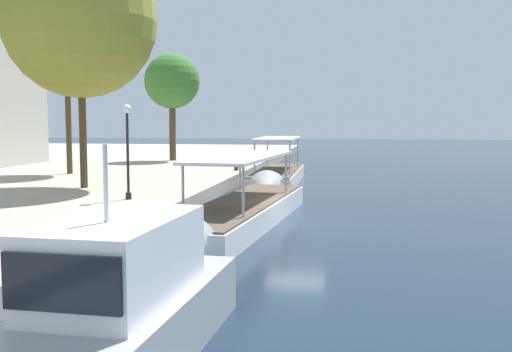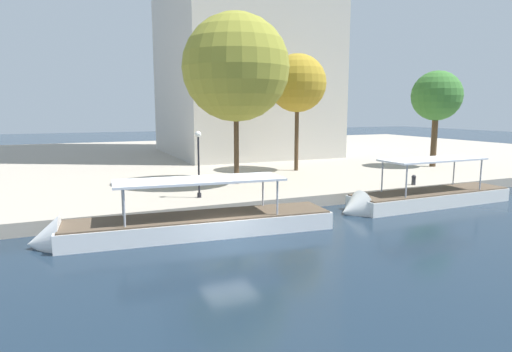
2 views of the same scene
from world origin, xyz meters
name	(u,v)px [view 1 (image 1 of 2)]	position (x,y,z in m)	size (l,w,h in m)	color
ground_plane	(296,223)	(0.00, 0.00, 0.00)	(220.00, 220.00, 0.00)	#192838
motor_yacht_0	(89,342)	(-16.34, 1.79, 0.81)	(9.59, 2.93, 4.71)	#9EA3A8
tour_boat_1	(235,220)	(-1.76, 2.26, 0.38)	(15.18, 3.96, 3.89)	white
tour_boat_2	(276,181)	(14.52, 2.66, 0.32)	(13.17, 2.95, 4.20)	silver
mooring_bollard_0	(236,165)	(16.86, 5.80, 1.17)	(0.33, 0.33, 0.76)	#2D2D33
lamp_post	(127,141)	(0.76, 7.65, 3.39)	(0.40, 0.40, 4.26)	black
tree_1	(172,81)	(26.29, 13.25, 7.71)	(4.81, 4.81, 9.32)	#4C3823
tree_2	(65,51)	(12.65, 16.39, 8.80)	(5.23, 5.45, 10.56)	#4C3823
tree_3	(78,19)	(4.79, 11.72, 9.52)	(7.91, 7.91, 12.60)	#4C3823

